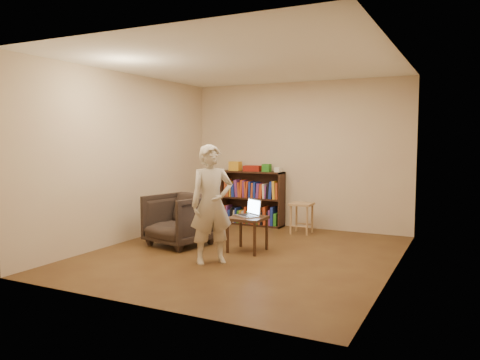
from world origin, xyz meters
The scene contains 15 objects.
floor centered at (0.00, 0.00, 0.00)m, with size 4.50×4.50×0.00m, color #472A16.
ceiling centered at (0.00, 0.00, 2.60)m, with size 4.50×4.50×0.00m, color white.
wall_back centered at (0.00, 2.25, 1.30)m, with size 4.00×4.00×0.00m, color beige.
wall_left centered at (-2.00, 0.00, 1.30)m, with size 4.50×4.50×0.00m, color beige.
wall_right centered at (2.00, 0.00, 1.30)m, with size 4.50×4.50×0.00m, color beige.
bookshelf centered at (-0.83, 2.09, 0.44)m, with size 1.20×0.30×1.00m.
box_yellow centered at (-1.18, 2.09, 1.09)m, with size 0.21×0.15×0.17m, color gold.
red_cloth centered at (-0.84, 2.10, 1.05)m, with size 0.31×0.22×0.10m, color maroon.
box_green centered at (-0.54, 2.08, 1.07)m, with size 0.14×0.14×0.14m, color #2A7B20.
box_white centered at (-0.31, 2.06, 1.04)m, with size 0.11×0.11×0.08m, color white.
stool centered at (0.26, 1.71, 0.42)m, with size 0.36×0.36×0.52m.
armchair centered at (-1.10, 0.07, 0.39)m, with size 0.82×0.85×0.77m, color #2F271F.
side_table centered at (-0.02, 0.18, 0.41)m, with size 0.48×0.48×0.49m.
laptop centered at (-0.01, 0.24, 0.55)m, with size 0.41×0.39×0.25m.
person centered at (-0.16, -0.59, 0.76)m, with size 0.56×0.36×1.52m, color beige.
Camera 1 is at (2.80, -5.72, 1.59)m, focal length 35.00 mm.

